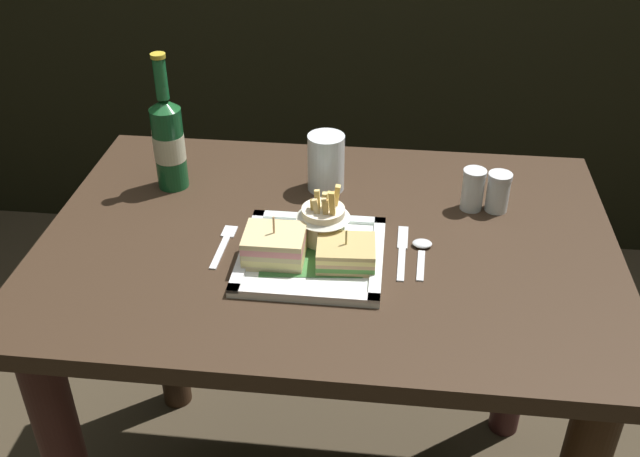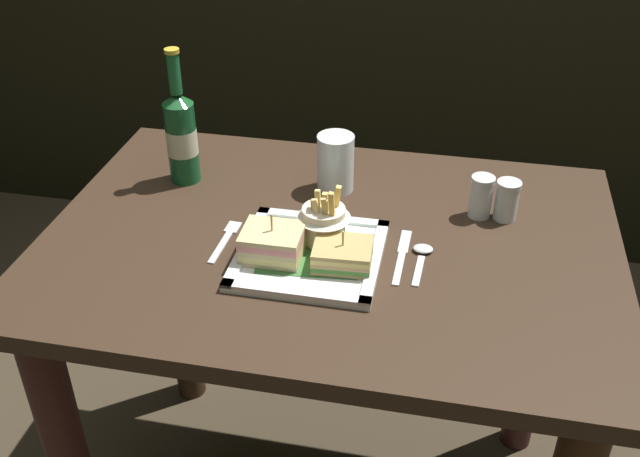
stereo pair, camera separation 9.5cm
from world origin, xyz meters
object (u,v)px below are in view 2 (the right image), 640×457
at_px(square_plate, 310,255).
at_px(spoon, 422,254).
at_px(knife, 402,254).
at_px(fork, 226,239).
at_px(sandwich_half_left, 273,243).
at_px(salt_shaker, 481,199).
at_px(pepper_shaker, 506,203).
at_px(water_glass, 335,166).
at_px(dining_table, 329,308).
at_px(beer_bottle, 181,135).
at_px(sandwich_half_right, 343,255).
at_px(fries_cup, 324,218).

distance_m(square_plate, spoon, 0.19).
bearing_deg(knife, fork, -177.17).
bearing_deg(sandwich_half_left, knife, 15.82).
xyz_separation_m(fork, salt_shaker, (0.44, 0.17, 0.03)).
bearing_deg(pepper_shaker, spoon, -132.30).
xyz_separation_m(water_glass, knife, (0.16, -0.20, -0.05)).
bearing_deg(fork, pepper_shaker, 19.44).
distance_m(square_plate, knife, 0.16).
height_order(dining_table, fork, fork).
bearing_deg(square_plate, spoon, 13.37).
relative_size(square_plate, beer_bottle, 0.89).
bearing_deg(beer_bottle, sandwich_half_right, -33.25).
height_order(sandwich_half_left, beer_bottle, beer_bottle).
height_order(dining_table, sandwich_half_left, sandwich_half_left).
distance_m(fork, pepper_shaker, 0.52).
bearing_deg(water_glass, fork, -126.01).
xyz_separation_m(sandwich_half_left, beer_bottle, (-0.25, 0.24, 0.06)).
bearing_deg(pepper_shaker, knife, -138.01).
bearing_deg(sandwich_half_right, spoon, 26.37).
distance_m(square_plate, pepper_shaker, 0.39).
bearing_deg(sandwich_half_right, beer_bottle, 146.75).
relative_size(square_plate, sandwich_half_right, 2.41).
bearing_deg(sandwich_half_left, salt_shaker, 32.48).
distance_m(water_glass, salt_shaker, 0.29).
distance_m(water_glass, fork, 0.28).
bearing_deg(square_plate, salt_shaker, 35.22).
bearing_deg(spoon, water_glass, 133.49).
distance_m(sandwich_half_right, beer_bottle, 0.45).
relative_size(square_plate, fries_cup, 2.25).
bearing_deg(pepper_shaker, water_glass, 172.09).
xyz_separation_m(sandwich_half_right, beer_bottle, (-0.37, 0.24, 0.07)).
bearing_deg(water_glass, pepper_shaker, -7.91).
bearing_deg(dining_table, salt_shaker, 25.99).
bearing_deg(dining_table, spoon, -9.15).
distance_m(beer_bottle, salt_shaker, 0.59).
height_order(sandwich_half_left, knife, sandwich_half_left).
xyz_separation_m(spoon, pepper_shaker, (0.14, 0.15, 0.03)).
xyz_separation_m(water_glass, spoon, (0.19, -0.20, -0.05)).
height_order(dining_table, beer_bottle, beer_bottle).
distance_m(square_plate, sandwich_half_right, 0.07).
bearing_deg(square_plate, beer_bottle, 144.13).
bearing_deg(sandwich_half_right, salt_shaker, 44.50).
xyz_separation_m(dining_table, knife, (0.13, -0.03, 0.17)).
height_order(dining_table, square_plate, square_plate).
height_order(fries_cup, pepper_shaker, fries_cup).
distance_m(dining_table, water_glass, 0.28).
bearing_deg(pepper_shaker, dining_table, -157.56).
bearing_deg(sandwich_half_left, water_glass, 77.36).
xyz_separation_m(sandwich_half_right, water_glass, (-0.06, 0.26, 0.02)).
bearing_deg(knife, water_glass, 127.49).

